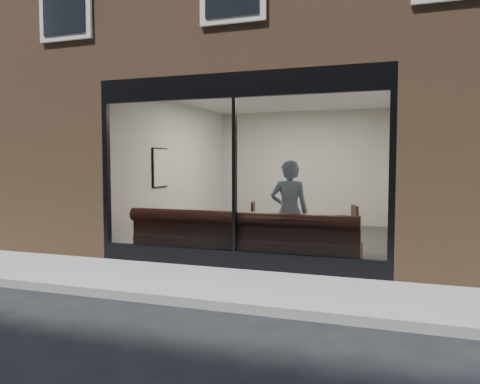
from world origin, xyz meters
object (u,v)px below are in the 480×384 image
(cafe_table_left, at_px, (192,215))
(cafe_table_right, at_px, (335,217))
(cafe_chair_left, at_px, (244,236))
(person, at_px, (289,212))
(cafe_chair_right, at_px, (344,243))
(banquette, at_px, (242,251))

(cafe_table_left, bearing_deg, cafe_table_right, 12.11)
(cafe_table_left, xyz_separation_m, cafe_chair_left, (0.72, 0.97, -0.50))
(person, relative_size, cafe_table_right, 3.32)
(cafe_table_left, bearing_deg, cafe_chair_right, 15.19)
(banquette, relative_size, cafe_table_left, 6.11)
(banquette, relative_size, cafe_table_right, 7.40)
(banquette, xyz_separation_m, cafe_chair_right, (1.58, 1.31, 0.01))
(cafe_table_right, bearing_deg, cafe_chair_left, 168.26)
(banquette, distance_m, cafe_chair_right, 2.05)
(banquette, bearing_deg, cafe_chair_left, 107.60)
(banquette, distance_m, cafe_table_right, 1.89)
(person, bearing_deg, banquette, 11.61)
(person, xyz_separation_m, cafe_table_left, (-1.96, 0.26, -0.16))
(banquette, bearing_deg, cafe_table_left, 155.47)
(cafe_table_right, xyz_separation_m, cafe_chair_left, (-1.92, 0.40, -0.50))
(cafe_table_right, xyz_separation_m, cafe_chair_right, (0.14, 0.19, -0.50))
(cafe_table_right, bearing_deg, cafe_chair_right, 52.95)
(cafe_chair_left, bearing_deg, banquette, 97.13)
(banquette, bearing_deg, cafe_chair_right, 39.56)
(banquette, bearing_deg, person, 21.25)
(cafe_chair_right, bearing_deg, person, 31.30)
(banquette, xyz_separation_m, cafe_chair_left, (-0.48, 1.52, 0.01))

